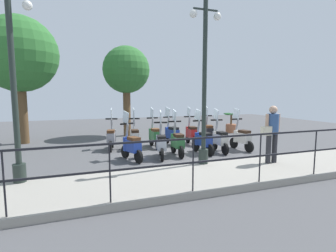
{
  "coord_description": "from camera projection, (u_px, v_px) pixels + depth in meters",
  "views": [
    {
      "loc": [
        -8.7,
        3.78,
        2.04
      ],
      "look_at": [
        0.2,
        0.5,
        0.9
      ],
      "focal_mm": 28.0,
      "sensor_mm": 36.0,
      "label": 1
    }
  ],
  "objects": [
    {
      "name": "lamp_post_far",
      "position": [
        14.0,
        96.0,
        5.49
      ],
      "size": [
        0.26,
        0.9,
        4.23
      ],
      "color": "#232D28",
      "rests_on": "promenade_walkway"
    },
    {
      "name": "potted_palm",
      "position": [
        231.0,
        124.0,
        14.12
      ],
      "size": [
        1.06,
        0.66,
        1.05
      ],
      "color": "#9E5B3D",
      "rests_on": "ground_plane"
    },
    {
      "name": "scooter_near_5",
      "position": [
        132.0,
        145.0,
        8.09
      ],
      "size": [
        1.2,
        0.55,
        1.54
      ],
      "rotation": [
        0.0,
        0.0,
        0.31
      ],
      "color": "black",
      "rests_on": "ground_plane"
    },
    {
      "name": "scooter_far_4",
      "position": [
        135.0,
        137.0,
        9.77
      ],
      "size": [
        1.23,
        0.45,
        1.54
      ],
      "rotation": [
        0.0,
        0.0,
        -0.15
      ],
      "color": "black",
      "rests_on": "ground_plane"
    },
    {
      "name": "scooter_far_3",
      "position": [
        154.0,
        135.0,
        10.09
      ],
      "size": [
        1.23,
        0.44,
        1.54
      ],
      "rotation": [
        0.0,
        0.0,
        -0.01
      ],
      "color": "black",
      "rests_on": "ground_plane"
    },
    {
      "name": "lamp_post_near",
      "position": [
        204.0,
        91.0,
        7.01
      ],
      "size": [
        0.26,
        0.9,
        4.45
      ],
      "color": "#232D28",
      "rests_on": "promenade_walkway"
    },
    {
      "name": "tree_large",
      "position": [
        19.0,
        55.0,
        10.57
      ],
      "size": [
        3.05,
        3.05,
        5.19
      ],
      "color": "brown",
      "rests_on": "ground_plane"
    },
    {
      "name": "scooter_far_2",
      "position": [
        172.0,
        134.0,
        10.52
      ],
      "size": [
        1.22,
        0.48,
        1.54
      ],
      "rotation": [
        0.0,
        0.0,
        0.19
      ],
      "color": "black",
      "rests_on": "ground_plane"
    },
    {
      "name": "scooter_far_1",
      "position": [
        191.0,
        133.0,
        10.69
      ],
      "size": [
        1.23,
        0.44,
        1.54
      ],
      "rotation": [
        0.0,
        0.0,
        -0.09
      ],
      "color": "black",
      "rests_on": "ground_plane"
    },
    {
      "name": "pedestrian_with_bag",
      "position": [
        272.0,
        130.0,
        7.19
      ],
      "size": [
        0.33,
        0.65,
        1.59
      ],
      "rotation": [
        0.0,
        0.0,
        0.04
      ],
      "color": "#28282D",
      "rests_on": "promenade_walkway"
    },
    {
      "name": "scooter_near_0",
      "position": [
        242.0,
        137.0,
        9.61
      ],
      "size": [
        1.23,
        0.44,
        1.54
      ],
      "rotation": [
        0.0,
        0.0,
        0.1
      ],
      "color": "black",
      "rests_on": "ground_plane"
    },
    {
      "name": "scooter_far_5",
      "position": [
        111.0,
        137.0,
        9.68
      ],
      "size": [
        1.22,
        0.5,
        1.54
      ],
      "rotation": [
        0.0,
        0.0,
        -0.22
      ],
      "color": "black",
      "rests_on": "ground_plane"
    },
    {
      "name": "scooter_near_3",
      "position": [
        177.0,
        141.0,
        8.74
      ],
      "size": [
        1.23,
        0.44,
        1.54
      ],
      "rotation": [
        0.0,
        0.0,
        -0.07
      ],
      "color": "black",
      "rests_on": "ground_plane"
    },
    {
      "name": "scooter_far_0",
      "position": [
        208.0,
        131.0,
        11.15
      ],
      "size": [
        1.21,
        0.52,
        1.54
      ],
      "rotation": [
        0.0,
        0.0,
        -0.26
      ],
      "color": "black",
      "rests_on": "ground_plane"
    },
    {
      "name": "scooter_near_2",
      "position": [
        203.0,
        140.0,
        9.03
      ],
      "size": [
        1.23,
        0.46,
        1.54
      ],
      "rotation": [
        0.0,
        0.0,
        0.15
      ],
      "color": "black",
      "rests_on": "ground_plane"
    },
    {
      "name": "ground_plane",
      "position": [
        183.0,
        150.0,
        9.65
      ],
      "size": [
        28.0,
        28.0,
        0.0
      ],
      "primitive_type": "plane",
      "color": "#4C4C4F"
    },
    {
      "name": "promenade_walkway",
      "position": [
        232.0,
        172.0,
        6.7
      ],
      "size": [
        2.2,
        20.0,
        0.15
      ],
      "color": "gray",
      "rests_on": "ground_plane"
    },
    {
      "name": "scooter_near_1",
      "position": [
        220.0,
        139.0,
        9.25
      ],
      "size": [
        1.23,
        0.44,
        1.54
      ],
      "rotation": [
        0.0,
        0.0,
        -0.07
      ],
      "color": "black",
      "rests_on": "ground_plane"
    },
    {
      "name": "scooter_near_4",
      "position": [
        161.0,
        143.0,
        8.4
      ],
      "size": [
        1.21,
        0.52,
        1.54
      ],
      "rotation": [
        0.0,
        0.0,
        -0.26
      ],
      "color": "black",
      "rests_on": "ground_plane"
    },
    {
      "name": "fence_railing",
      "position": [
        260.0,
        148.0,
        5.63
      ],
      "size": [
        0.04,
        16.03,
        1.07
      ],
      "color": "black",
      "rests_on": "promenade_walkway"
    },
    {
      "name": "tree_distant",
      "position": [
        126.0,
        71.0,
        12.72
      ],
      "size": [
        2.27,
        2.27,
        4.38
      ],
      "color": "brown",
      "rests_on": "ground_plane"
    }
  ]
}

